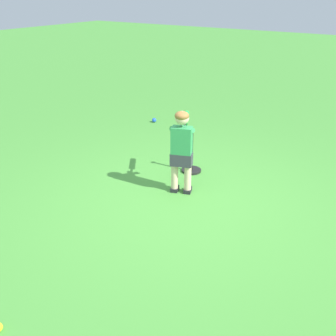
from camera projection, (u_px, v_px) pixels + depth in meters
name	position (u px, v px, depth m)	size (l,w,h in m)	color
ground_plane	(186.00, 204.00, 5.03)	(40.00, 40.00, 0.00)	#479338
child_batter	(182.00, 144.00, 5.08)	(0.47, 0.72, 1.08)	#232328
play_ball_center_lawn	(154.00, 120.00, 7.99)	(0.08, 0.08, 0.08)	blue
batting_tee	(191.00, 165.00, 5.86)	(0.28, 0.28, 0.62)	black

